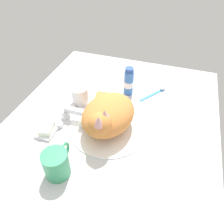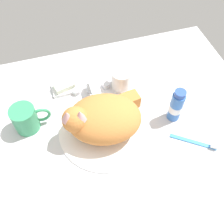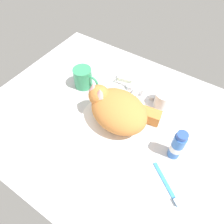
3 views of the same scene
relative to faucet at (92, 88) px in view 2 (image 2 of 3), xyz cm
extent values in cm
cube|color=silver|center=(0.00, -17.00, -3.98)|extent=(110.00, 82.50, 3.00)
cylinder|color=white|center=(0.00, -17.00, -2.00)|extent=(30.38, 30.38, 0.97)
cylinder|color=silver|center=(0.00, 1.28, -0.63)|extent=(3.60, 3.60, 3.72)
cube|color=silver|center=(0.00, -2.91, 2.23)|extent=(2.00, 8.38, 2.00)
cylinder|color=silver|center=(-5.59, 1.28, -1.58)|extent=(2.80, 2.80, 1.80)
cylinder|color=silver|center=(5.59, 1.28, -1.58)|extent=(2.80, 2.80, 1.80)
ellipsoid|color=#D17F3D|center=(0.00, -17.00, 4.41)|extent=(26.43, 22.32, 11.85)
sphere|color=#D17F3D|center=(-8.81, -16.53, 7.67)|extent=(9.58, 9.58, 8.09)
ellipsoid|color=white|center=(-7.22, -16.86, 5.89)|extent=(6.06, 5.43, 4.45)
cone|color=#DB9E9E|center=(-7.32, -18.29, 11.11)|extent=(4.31, 4.31, 3.64)
cone|color=#DB9E9E|center=(-10.88, -17.54, 11.11)|extent=(4.31, 4.31, 3.64)
cube|color=#D17F3D|center=(7.91, -10.40, 0.84)|extent=(12.93, 6.56, 4.72)
ellipsoid|color=white|center=(-2.24, -7.82, 0.61)|extent=(6.22, 4.67, 4.25)
cylinder|color=#389966|center=(-24.09, -8.31, 2.13)|extent=(8.08, 8.08, 9.22)
torus|color=#389966|center=(-18.85, -8.31, 2.13)|extent=(6.17, 1.00, 6.17)
cylinder|color=white|center=(11.00, -0.15, 1.28)|extent=(7.19, 7.19, 7.54)
cube|color=white|center=(-9.47, 4.28, -1.88)|extent=(9.00, 6.40, 1.20)
cube|color=silver|center=(-9.47, 4.28, -0.26)|extent=(7.86, 6.04, 2.04)
cylinder|color=#3870C6|center=(23.87, -18.39, 3.25)|extent=(4.25, 4.25, 11.47)
cylinder|color=white|center=(23.87, -18.39, 2.68)|extent=(4.34, 4.34, 2.87)
cylinder|color=#2D51AD|center=(23.87, -18.39, 9.88)|extent=(3.61, 3.61, 1.80)
cube|color=#388CD8|center=(26.03, -29.44, -2.08)|extent=(12.89, 9.68, 0.80)
cube|color=white|center=(31.23, -33.16, -1.28)|extent=(2.63, 2.45, 0.80)
camera|label=1|loc=(-55.72, -36.73, 58.47)|focal=34.89mm
camera|label=2|loc=(-10.73, -61.36, 72.19)|focal=42.19mm
camera|label=3|loc=(23.93, -58.16, 64.75)|focal=33.11mm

